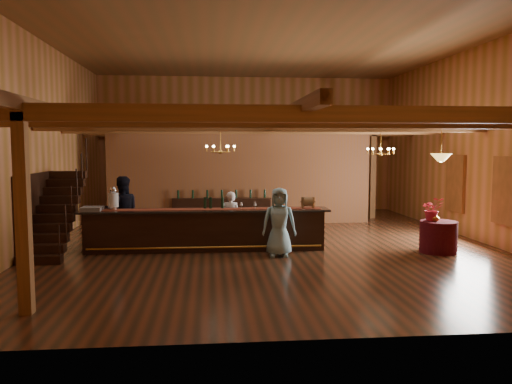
{
  "coord_description": "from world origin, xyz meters",
  "views": [
    {
      "loc": [
        -1.57,
        -13.59,
        2.67
      ],
      "look_at": [
        -0.24,
        0.59,
        1.37
      ],
      "focal_mm": 35.0,
      "sensor_mm": 36.0,
      "label": 1
    }
  ],
  "objects": [
    {
      "name": "beam_grid",
      "position": [
        0.0,
        0.51,
        3.24
      ],
      "size": [
        11.9,
        13.9,
        0.39
      ],
      "color": "#A65C30",
      "rests_on": "wall_left"
    },
    {
      "name": "partition_wall",
      "position": [
        -0.5,
        3.5,
        1.55
      ],
      "size": [
        9.0,
        0.18,
        3.1
      ],
      "primitive_type": "cube",
      "color": "brown",
      "rests_on": "floor"
    },
    {
      "name": "window_right_front",
      "position": [
        5.95,
        -1.6,
        1.55
      ],
      "size": [
        0.12,
        1.05,
        1.75
      ],
      "primitive_type": "cube",
      "color": "white",
      "rests_on": "wall_right"
    },
    {
      "name": "ceiling",
      "position": [
        0.0,
        0.0,
        5.5
      ],
      "size": [
        14.0,
        14.0,
        0.0
      ],
      "primitive_type": "plane",
      "rotation": [
        3.14,
        0.0,
        0.0
      ],
      "color": "#905D33",
      "rests_on": "wall_back"
    },
    {
      "name": "support_posts",
      "position": [
        0.0,
        -0.5,
        1.6
      ],
      "size": [
        9.2,
        10.2,
        3.2
      ],
      "color": "#A65C30",
      "rests_on": "floor"
    },
    {
      "name": "staircase",
      "position": [
        -5.45,
        -0.74,
        1.0
      ],
      "size": [
        1.0,
        2.8,
        2.0
      ],
      "color": "black",
      "rests_on": "floor"
    },
    {
      "name": "bartender",
      "position": [
        -1.0,
        -0.12,
        0.73
      ],
      "size": [
        0.58,
        0.43,
        1.46
      ],
      "primitive_type": "imported",
      "rotation": [
        0.0,
        0.0,
        2.98
      ],
      "color": "white",
      "rests_on": "floor"
    },
    {
      "name": "beverage_dispenser",
      "position": [
        -4.01,
        -0.74,
        1.35
      ],
      "size": [
        0.26,
        0.26,
        0.6
      ],
      "color": "silver",
      "rests_on": "tasting_bar"
    },
    {
      "name": "bar_bottle_1",
      "position": [
        -1.55,
        -0.69,
        1.21
      ],
      "size": [
        0.07,
        0.07,
        0.3
      ],
      "primitive_type": "cylinder",
      "color": "black",
      "rests_on": "tasting_bar"
    },
    {
      "name": "staff_second",
      "position": [
        -3.92,
        0.0,
        0.94
      ],
      "size": [
        1.05,
        0.9,
        1.88
      ],
      "primitive_type": "imported",
      "rotation": [
        0.0,
        0.0,
        3.36
      ],
      "color": "black",
      "rests_on": "floor"
    },
    {
      "name": "table_flowers",
      "position": [
        4.04,
        -1.55,
        1.1
      ],
      "size": [
        0.57,
        0.5,
        0.6
      ],
      "primitive_type": "imported",
      "rotation": [
        0.0,
        0.0,
        -0.07
      ],
      "color": "red",
      "rests_on": "round_table"
    },
    {
      "name": "wall_right",
      "position": [
        6.0,
        0.0,
        2.75
      ],
      "size": [
        0.1,
        14.0,
        5.5
      ],
      "primitive_type": "cube",
      "color": "#C57A4E",
      "rests_on": "floor"
    },
    {
      "name": "wall_front",
      "position": [
        0.0,
        -7.0,
        2.75
      ],
      "size": [
        12.0,
        0.1,
        5.5
      ],
      "primitive_type": "cube",
      "color": "#C57A4E",
      "rests_on": "floor"
    },
    {
      "name": "bar_bottle_2",
      "position": [
        -1.24,
        -0.7,
        1.21
      ],
      "size": [
        0.07,
        0.07,
        0.3
      ],
      "primitive_type": "cylinder",
      "color": "black",
      "rests_on": "tasting_bar"
    },
    {
      "name": "window_right_back",
      "position": [
        5.95,
        1.0,
        1.55
      ],
      "size": [
        0.12,
        1.05,
        1.75
      ],
      "primitive_type": "cube",
      "color": "white",
      "rests_on": "wall_right"
    },
    {
      "name": "backroom_boxes",
      "position": [
        -0.29,
        5.5,
        0.53
      ],
      "size": [
        4.1,
        0.6,
        1.1
      ],
      "color": "black",
      "rests_on": "floor"
    },
    {
      "name": "glass_rack_tray",
      "position": [
        -4.52,
        -0.83,
        1.11
      ],
      "size": [
        0.5,
        0.5,
        0.1
      ],
      "primitive_type": "cube",
      "color": "gray",
      "rests_on": "tasting_bar"
    },
    {
      "name": "guest",
      "position": [
        0.11,
        -1.69,
        0.84
      ],
      "size": [
        0.87,
        0.61,
        1.68
      ],
      "primitive_type": "imported",
      "rotation": [
        0.0,
        0.0,
        -0.09
      ],
      "color": "#89BCC8",
      "rests_on": "floor"
    },
    {
      "name": "floor_plant",
      "position": [
        2.24,
        3.74,
        0.64
      ],
      "size": [
        0.85,
        0.76,
        1.28
      ],
      "primitive_type": "imported",
      "rotation": [
        0.0,
        0.0,
        -0.32
      ],
      "color": "#3B5F2B",
      "rests_on": "floor"
    },
    {
      "name": "floor",
      "position": [
        0.0,
        0.0,
        0.0
      ],
      "size": [
        14.0,
        14.0,
        0.0
      ],
      "primitive_type": "plane",
      "color": "#5B2C19",
      "rests_on": "ground"
    },
    {
      "name": "chandelier_left",
      "position": [
        -1.26,
        0.2,
        2.62
      ],
      "size": [
        0.8,
        0.8,
        0.73
      ],
      "color": "gold",
      "rests_on": "beam_grid"
    },
    {
      "name": "wall_back",
      "position": [
        0.0,
        7.0,
        2.75
      ],
      "size": [
        12.0,
        0.1,
        5.5
      ],
      "primitive_type": "cube",
      "color": "#C57A4E",
      "rests_on": "floor"
    },
    {
      "name": "round_table",
      "position": [
        4.18,
        -1.64,
        0.4
      ],
      "size": [
        0.92,
        0.92,
        0.8
      ],
      "primitive_type": "cylinder",
      "color": "#3C050F",
      "rests_on": "floor"
    },
    {
      "name": "pendant_lamp",
      "position": [
        4.18,
        -1.64,
        2.4
      ],
      "size": [
        0.52,
        0.52,
        0.9
      ],
      "color": "gold",
      "rests_on": "beam_grid"
    },
    {
      "name": "chandelier_right",
      "position": [
        3.39,
        0.52,
        2.55
      ],
      "size": [
        0.8,
        0.8,
        0.81
      ],
      "color": "gold",
      "rests_on": "beam_grid"
    },
    {
      "name": "table_vase",
      "position": [
        4.08,
        -1.66,
        0.96
      ],
      "size": [
        0.18,
        0.18,
        0.32
      ],
      "primitive_type": "imported",
      "rotation": [
        0.0,
        0.0,
        -0.12
      ],
      "color": "gold",
      "rests_on": "round_table"
    },
    {
      "name": "raffle_drum",
      "position": [
        0.97,
        -0.89,
        1.24
      ],
      "size": [
        0.34,
        0.24,
        0.3
      ],
      "color": "brown",
      "rests_on": "tasting_bar"
    },
    {
      "name": "tasting_bar",
      "position": [
        -1.68,
        -0.81,
        0.54
      ],
      "size": [
        6.39,
        0.89,
        1.07
      ],
      "rotation": [
        0.0,
        0.0,
        -0.01
      ],
      "color": "black",
      "rests_on": "floor"
    },
    {
      "name": "backbar_shelf",
      "position": [
        -1.16,
        3.23,
        0.47
      ],
      "size": [
        3.36,
        1.09,
        0.93
      ],
      "primitive_type": "cube",
      "rotation": [
        0.0,
        0.0,
        -0.17
      ],
      "color": "black",
      "rests_on": "floor"
    },
    {
      "name": "bar_bottle_0",
      "position": [
        -1.69,
        -0.69,
        1.21
      ],
      "size": [
        0.07,
        0.07,
        0.3
      ],
      "primitive_type": "cylinder",
      "color": "black",
      "rests_on": "tasting_bar"
    },
    {
      "name": "wall_left",
      "position": [
        -6.0,
        0.0,
        2.75
      ],
      "size": [
        0.1,
        14.0,
        5.5
      ],
      "primitive_type": "cube",
      "color": "#C57A4E",
      "rests_on": "floor"
    }
  ]
}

